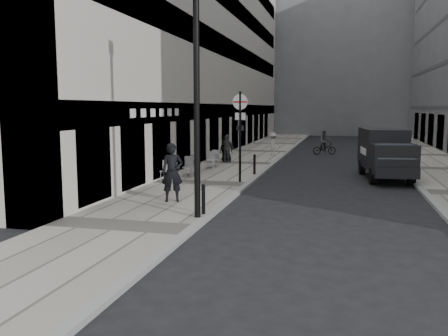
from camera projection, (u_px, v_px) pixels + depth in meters
The scene contains 18 objects.
ground at pixel (149, 267), 9.96m from camera, with size 120.00×120.00×0.00m, color black.
sidewalk at pixel (238, 163), 27.76m from camera, with size 4.00×60.00×0.12m, color #ACA59B.
far_sidewalk at pixel (441, 169), 25.11m from camera, with size 4.00×60.00×0.12m, color #ACA59B.
building_left at pixel (203, 27), 33.83m from camera, with size 4.00×45.00×18.00m, color #BAB6A9.
building_far at pixel (326, 48), 62.10m from camera, with size 24.00×16.00×22.00m, color slate.
walking_man at pixel (172, 172), 16.16m from camera, with size 0.73×0.48×2.00m, color black.
sign_post at pixel (240, 124), 20.22m from camera, with size 0.66×0.15×3.88m.
lamppost at pixel (197, 85), 13.44m from camera, with size 0.31×0.31×6.91m.
bollard_near at pixel (203, 200), 14.30m from camera, with size 0.11×0.11×0.85m, color black.
bollard_far at pixel (254, 165), 22.80m from camera, with size 0.12×0.12×0.90m, color black.
panel_van at pixel (385, 151), 22.03m from camera, with size 2.35×5.10×2.32m.
cyclist at pixel (324, 145), 33.68m from camera, with size 1.70×0.96×1.74m.
pedestrian_a at pixel (227, 148), 27.63m from camera, with size 0.97×0.40×1.65m, color #4F4F54.
pedestrian_b at pixel (273, 144), 31.51m from camera, with size 1.00×0.57×1.55m, color #B9B2AB.
pedestrian_c at pixel (226, 149), 27.98m from camera, with size 0.77×0.50×1.57m, color black.
cafe_table_near at pixel (170, 169), 21.26m from camera, with size 0.69×1.56×0.89m.
cafe_table_mid at pixel (192, 165), 22.47m from camera, with size 0.74×1.66×0.95m.
cafe_table_far at pixel (213, 159), 25.37m from camera, with size 0.71×1.60×0.91m.
Camera 1 is at (3.86, -8.95, 3.33)m, focal length 38.00 mm.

